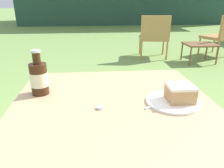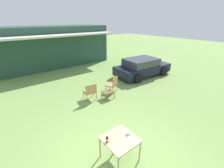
{
  "view_description": "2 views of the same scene",
  "coord_description": "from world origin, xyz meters",
  "px_view_note": "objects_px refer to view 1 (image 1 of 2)",
  "views": [
    {
      "loc": [
        -0.08,
        -0.84,
        1.17
      ],
      "look_at": [
        0.0,
        0.1,
        0.8
      ],
      "focal_mm": 35.0,
      "sensor_mm": 36.0,
      "label": 1
    },
    {
      "loc": [
        -2.13,
        -2.32,
        3.73
      ],
      "look_at": [
        1.95,
        2.8,
        0.9
      ],
      "focal_mm": 24.0,
      "sensor_mm": 36.0,
      "label": 2
    }
  ],
  "objects_px": {
    "patio_table": "(114,117)",
    "cake_on_plate": "(177,96)",
    "garden_side_table": "(200,46)",
    "cola_bottle_near": "(39,78)",
    "wicker_chair_cushioned": "(154,35)",
    "wicker_chair_plain": "(222,34)"
  },
  "relations": [
    {
      "from": "garden_side_table",
      "to": "cake_on_plate",
      "type": "relative_size",
      "value": 2.49
    },
    {
      "from": "cake_on_plate",
      "to": "wicker_chair_plain",
      "type": "bearing_deg",
      "value": 56.77
    },
    {
      "from": "patio_table",
      "to": "wicker_chair_cushioned",
      "type": "bearing_deg",
      "value": 71.84
    },
    {
      "from": "cake_on_plate",
      "to": "cola_bottle_near",
      "type": "distance_m",
      "value": 0.62
    },
    {
      "from": "wicker_chair_cushioned",
      "to": "cake_on_plate",
      "type": "relative_size",
      "value": 3.79
    },
    {
      "from": "garden_side_table",
      "to": "cola_bottle_near",
      "type": "relative_size",
      "value": 2.73
    },
    {
      "from": "wicker_chair_plain",
      "to": "garden_side_table",
      "type": "relative_size",
      "value": 1.52
    },
    {
      "from": "wicker_chair_cushioned",
      "to": "wicker_chair_plain",
      "type": "height_order",
      "value": "same"
    },
    {
      "from": "wicker_chair_cushioned",
      "to": "wicker_chair_plain",
      "type": "bearing_deg",
      "value": -172.19
    },
    {
      "from": "cake_on_plate",
      "to": "wicker_chair_cushioned",
      "type": "bearing_deg",
      "value": 75.88
    },
    {
      "from": "patio_table",
      "to": "cake_on_plate",
      "type": "xyz_separation_m",
      "value": [
        0.27,
        -0.02,
        0.1
      ]
    },
    {
      "from": "wicker_chair_cushioned",
      "to": "patio_table",
      "type": "bearing_deg",
      "value": 80.22
    },
    {
      "from": "garden_side_table",
      "to": "patio_table",
      "type": "xyz_separation_m",
      "value": [
        -1.97,
        -3.16,
        0.35
      ]
    },
    {
      "from": "wicker_chair_cushioned",
      "to": "cake_on_plate",
      "type": "xyz_separation_m",
      "value": [
        -0.9,
        -3.59,
        0.3
      ]
    },
    {
      "from": "wicker_chair_cushioned",
      "to": "patio_table",
      "type": "xyz_separation_m",
      "value": [
        -1.17,
        -3.57,
        0.2
      ]
    },
    {
      "from": "patio_table",
      "to": "cake_on_plate",
      "type": "distance_m",
      "value": 0.29
    },
    {
      "from": "wicker_chair_plain",
      "to": "patio_table",
      "type": "xyz_separation_m",
      "value": [
        -2.61,
        -3.56,
        0.2
      ]
    },
    {
      "from": "cola_bottle_near",
      "to": "patio_table",
      "type": "bearing_deg",
      "value": -21.75
    },
    {
      "from": "patio_table",
      "to": "cake_on_plate",
      "type": "bearing_deg",
      "value": -3.77
    },
    {
      "from": "patio_table",
      "to": "cola_bottle_near",
      "type": "bearing_deg",
      "value": 158.25
    },
    {
      "from": "wicker_chair_plain",
      "to": "patio_table",
      "type": "height_order",
      "value": "wicker_chair_plain"
    },
    {
      "from": "wicker_chair_plain",
      "to": "cake_on_plate",
      "type": "bearing_deg",
      "value": 30.39
    }
  ]
}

